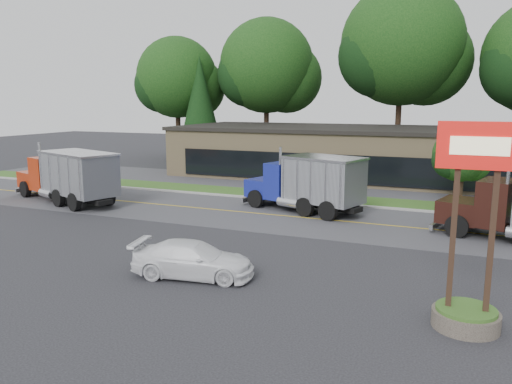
# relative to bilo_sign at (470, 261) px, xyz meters

# --- Properties ---
(ground) EXTENTS (140.00, 140.00, 0.00)m
(ground) POSITION_rel_bilo_sign_xyz_m (-10.50, 2.50, -2.02)
(ground) COLOR #39393F
(ground) RESTS_ON ground
(road) EXTENTS (60.00, 8.00, 0.02)m
(road) POSITION_rel_bilo_sign_xyz_m (-10.50, 11.50, -2.02)
(road) COLOR #55555B
(road) RESTS_ON ground
(center_line) EXTENTS (60.00, 0.12, 0.01)m
(center_line) POSITION_rel_bilo_sign_xyz_m (-10.50, 11.50, -2.02)
(center_line) COLOR gold
(center_line) RESTS_ON ground
(curb) EXTENTS (60.00, 0.30, 0.12)m
(curb) POSITION_rel_bilo_sign_xyz_m (-10.50, 15.70, -2.02)
(curb) COLOR #9E9E99
(curb) RESTS_ON ground
(grass_verge) EXTENTS (60.00, 3.40, 0.03)m
(grass_verge) POSITION_rel_bilo_sign_xyz_m (-10.50, 17.50, -2.02)
(grass_verge) COLOR #2F5A1E
(grass_verge) RESTS_ON ground
(far_parking) EXTENTS (60.00, 7.00, 0.02)m
(far_parking) POSITION_rel_bilo_sign_xyz_m (-10.50, 22.50, -2.02)
(far_parking) COLOR #55555B
(far_parking) RESTS_ON ground
(strip_mall) EXTENTS (32.00, 12.00, 4.00)m
(strip_mall) POSITION_rel_bilo_sign_xyz_m (-8.50, 28.50, -0.02)
(strip_mall) COLOR tan
(strip_mall) RESTS_ON ground
(bilo_sign) EXTENTS (2.20, 1.90, 5.95)m
(bilo_sign) POSITION_rel_bilo_sign_xyz_m (0.00, 0.00, 0.00)
(bilo_sign) COLOR #6B6054
(bilo_sign) RESTS_ON ground
(tree_far_a) EXTENTS (9.54, 8.98, 13.61)m
(tree_far_a) POSITION_rel_bilo_sign_xyz_m (-30.35, 34.61, 6.66)
(tree_far_a) COLOR #382619
(tree_far_a) RESTS_ON ground
(tree_far_b) EXTENTS (10.72, 10.09, 15.29)m
(tree_far_b) POSITION_rel_bilo_sign_xyz_m (-20.34, 36.63, 7.74)
(tree_far_b) COLOR #382619
(tree_far_b) RESTS_ON ground
(tree_far_c) EXTENTS (12.44, 11.71, 17.75)m
(tree_far_c) POSITION_rel_bilo_sign_xyz_m (-6.31, 36.65, 9.31)
(tree_far_c) COLOR #382619
(tree_far_c) RESTS_ON ground
(evergreen_left) EXTENTS (4.94, 4.94, 11.22)m
(evergreen_left) POSITION_rel_bilo_sign_xyz_m (-26.50, 32.50, 4.15)
(evergreen_left) COLOR #382619
(evergreen_left) RESTS_ON ground
(tree_verge) EXTENTS (3.48, 3.27, 4.96)m
(tree_verge) POSITION_rel_bilo_sign_xyz_m (-0.45, 17.54, 1.12)
(tree_verge) COLOR #382619
(tree_verge) RESTS_ON ground
(dump_truck_red) EXTENTS (9.66, 5.46, 3.36)m
(dump_truck_red) POSITION_rel_bilo_sign_xyz_m (-23.75, 9.86, -0.21)
(dump_truck_red) COLOR black
(dump_truck_red) RESTS_ON ground
(dump_truck_blue) EXTENTS (7.79, 4.72, 3.36)m
(dump_truck_blue) POSITION_rel_bilo_sign_xyz_m (-8.65, 13.09, -0.22)
(dump_truck_blue) COLOR black
(dump_truck_blue) RESTS_ON ground
(rally_car) EXTENTS (4.86, 2.68, 1.33)m
(rally_car) POSITION_rel_bilo_sign_xyz_m (-9.45, 0.73, -1.36)
(rally_car) COLOR white
(rally_car) RESTS_ON ground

